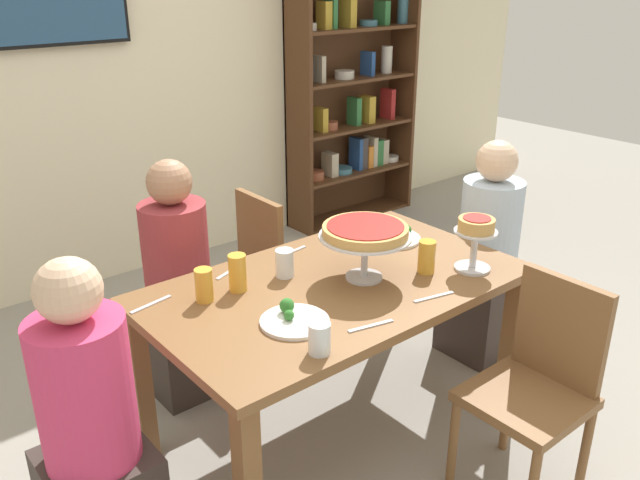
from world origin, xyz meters
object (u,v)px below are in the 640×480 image
object	(u,v)px
diner_head_east	(486,267)
diner_head_west	(94,446)
water_glass_clear_near	(285,263)
chair_far_right	(278,263)
diner_far_left	(180,297)
beer_glass_amber_tall	(204,285)
cutlery_fork_far	(434,297)
salad_plate_near_diner	(395,236)
personal_pizza_stand	(476,233)
beer_glass_amber_spare	(427,257)
cutlery_fork_near	(291,252)
cutlery_knife_near	(371,326)
bookshelf	(351,81)
cutlery_knife_far	(230,271)
chair_near_right	(538,380)
cutlery_spare_fork	(151,304)
deep_dish_pizza_stand	(365,234)
dining_table	(336,303)
salad_plate_far_diner	(293,319)
beer_glass_amber_short	(238,273)
water_glass_clear_far	(319,338)

from	to	relation	value
diner_head_east	diner_head_west	world-z (taller)	same
water_glass_clear_near	chair_far_right	bearing A→B (deg)	56.58
diner_far_left	water_glass_clear_near	world-z (taller)	diner_far_left
beer_glass_amber_tall	cutlery_fork_far	distance (m)	0.87
diner_head_east	salad_plate_near_diner	xyz separation A→B (m)	(-0.54, 0.14, 0.27)
personal_pizza_stand	beer_glass_amber_spare	world-z (taller)	personal_pizza_stand
cutlery_fork_near	cutlery_knife_near	size ratio (longest dim) A/B	1.00
diner_head_west	chair_far_right	distance (m)	1.51
bookshelf	personal_pizza_stand	xyz separation A→B (m)	(-1.37, -2.29, -0.19)
cutlery_fork_near	personal_pizza_stand	bearing A→B (deg)	119.78
cutlery_knife_far	cutlery_knife_near	bearing A→B (deg)	80.37
salad_plate_near_diner	beer_glass_amber_tall	distance (m)	0.99
diner_far_left	salad_plate_near_diner	bearing A→B (deg)	55.85
beer_glass_amber_tall	cutlery_fork_near	size ratio (longest dim) A/B	0.73
bookshelf	chair_near_right	world-z (taller)	bookshelf
cutlery_knife_far	cutlery_spare_fork	size ratio (longest dim) A/B	1.00
diner_far_left	deep_dish_pizza_stand	distance (m)	0.99
beer_glass_amber_tall	cutlery_fork_far	size ratio (longest dim) A/B	0.73
diner_head_west	chair_near_right	xyz separation A→B (m)	(1.43, -0.70, -0.01)
cutlery_spare_fork	cutlery_fork_near	bearing A→B (deg)	173.91
chair_near_right	cutlery_fork_far	distance (m)	0.49
beer_glass_amber_tall	water_glass_clear_near	size ratio (longest dim) A/B	1.13
dining_table	personal_pizza_stand	size ratio (longest dim) A/B	6.59
diner_head_west	deep_dish_pizza_stand	xyz separation A→B (m)	(1.15, -0.03, 0.44)
salad_plate_far_diner	dining_table	bearing A→B (deg)	24.14
dining_table	salad_plate_far_diner	distance (m)	0.38
deep_dish_pizza_stand	beer_glass_amber_short	distance (m)	0.52
diner_far_left	salad_plate_far_diner	xyz separation A→B (m)	(0.00, -0.87, 0.26)
water_glass_clear_far	salad_plate_near_diner	bearing A→B (deg)	30.39
salad_plate_near_diner	water_glass_clear_near	size ratio (longest dim) A/B	2.24
beer_glass_amber_tall	beer_glass_amber_short	world-z (taller)	beer_glass_amber_short
salad_plate_near_diner	water_glass_clear_near	bearing A→B (deg)	178.44
bookshelf	chair_far_right	xyz separation A→B (m)	(-1.63, -1.26, -0.61)
bookshelf	water_glass_clear_near	size ratio (longest dim) A/B	19.14
bookshelf	cutlery_spare_fork	xyz separation A→B (m)	(-2.55, -1.72, -0.35)
dining_table	bookshelf	size ratio (longest dim) A/B	0.69
dining_table	water_glass_clear_far	world-z (taller)	water_glass_clear_far
personal_pizza_stand	cutlery_knife_far	distance (m)	1.02
diner_head_east	deep_dish_pizza_stand	size ratio (longest dim) A/B	3.09
beer_glass_amber_tall	cutlery_fork_near	bearing A→B (deg)	16.07
diner_far_left	cutlery_fork_far	distance (m)	1.21
chair_near_right	cutlery_fork_near	distance (m)	1.15
deep_dish_pizza_stand	cutlery_knife_far	distance (m)	0.59
bookshelf	cutlery_knife_far	world-z (taller)	bookshelf
water_glass_clear_near	cutlery_fork_near	bearing A→B (deg)	46.90
salad_plate_near_diner	salad_plate_far_diner	world-z (taller)	salad_plate_near_diner
bookshelf	water_glass_clear_far	size ratio (longest dim) A/B	20.35
bookshelf	cutlery_fork_near	distance (m)	2.52
diner_head_east	cutlery_fork_far	bearing A→B (deg)	23.49
diner_far_left	beer_glass_amber_tall	world-z (taller)	diner_far_left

